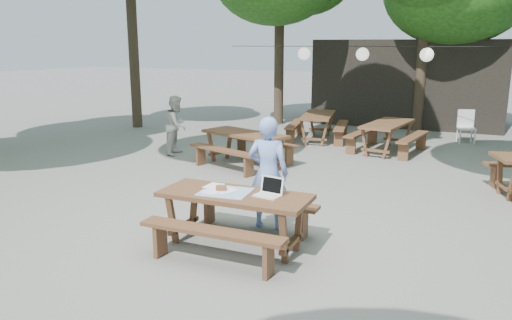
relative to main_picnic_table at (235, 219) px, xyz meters
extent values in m
plane|color=slate|center=(0.19, 1.66, -0.39)|extent=(80.00, 80.00, 0.00)
cube|color=black|center=(0.69, 12.16, 1.01)|extent=(6.00, 3.00, 2.80)
cube|color=#4F301B|center=(0.00, 0.00, 0.33)|extent=(2.00, 0.80, 0.06)
cube|color=#4F301B|center=(0.00, -0.65, 0.06)|extent=(1.90, 0.28, 0.05)
cube|color=#4F301B|center=(0.00, 0.65, 0.06)|extent=(1.90, 0.28, 0.05)
cube|color=#4F301B|center=(0.00, 0.00, -0.04)|extent=(1.70, 0.70, 0.69)
cube|color=#4F301B|center=(-1.82, 4.22, 0.33)|extent=(2.15, 1.43, 0.06)
cube|color=#4F301B|center=(-2.04, 3.61, 0.06)|extent=(1.88, 0.90, 0.05)
cube|color=#4F301B|center=(-1.60, 4.84, 0.06)|extent=(1.88, 0.90, 0.05)
cube|color=#4F301B|center=(-1.82, 4.22, -0.04)|extent=(1.84, 1.23, 0.69)
cube|color=#4F301B|center=(-1.20, 7.76, 0.33)|extent=(1.12, 2.11, 0.06)
cube|color=#4F301B|center=(-0.55, 7.87, 0.06)|extent=(0.60, 1.92, 0.05)
cube|color=#4F301B|center=(-1.84, 7.65, 0.06)|extent=(0.60, 1.92, 0.05)
cube|color=#4F301B|center=(-1.20, 7.76, -0.04)|extent=(0.98, 1.79, 0.69)
cube|color=#4F301B|center=(0.85, 6.95, 0.33)|extent=(1.12, 2.10, 0.06)
cube|color=#4F301B|center=(1.49, 6.85, 0.06)|extent=(0.59, 1.92, 0.05)
cube|color=#4F301B|center=(0.21, 7.06, 0.06)|extent=(0.59, 1.92, 0.05)
cube|color=#4F301B|center=(0.85, 6.95, -0.04)|extent=(0.97, 1.79, 0.69)
imported|color=#7E9DE6|center=(0.12, 0.86, 0.44)|extent=(0.64, 0.45, 1.66)
imported|color=silver|center=(-3.86, 4.66, 0.33)|extent=(0.64, 0.77, 1.44)
cube|color=silver|center=(2.65, 9.05, 0.01)|extent=(0.53, 0.53, 0.04)
cube|color=silver|center=(2.60, 9.24, 0.27)|extent=(0.44, 0.14, 0.48)
cube|color=silver|center=(2.65, 9.05, -0.20)|extent=(0.51, 0.51, 0.38)
cube|color=white|center=(0.45, 0.05, 0.37)|extent=(0.36, 0.28, 0.02)
cube|color=white|center=(0.47, 0.16, 0.49)|extent=(0.34, 0.11, 0.23)
cube|color=black|center=(0.47, 0.15, 0.49)|extent=(0.28, 0.09, 0.19)
cube|color=#3B81CC|center=(-0.14, 0.00, 0.37)|extent=(0.70, 0.61, 0.01)
cube|color=white|center=(-0.30, -0.04, 0.37)|extent=(0.25, 0.32, 0.00)
cube|color=white|center=(-0.14, 0.03, 0.37)|extent=(0.31, 0.36, 0.00)
cube|color=white|center=(-0.40, 0.17, 0.38)|extent=(0.22, 0.30, 0.00)
cube|color=brown|center=(-0.21, 0.02, 0.41)|extent=(0.15, 0.13, 0.06)
cylinder|color=black|center=(0.69, 7.66, 2.21)|extent=(9.00, 0.02, 0.02)
sphere|color=white|center=(-1.61, 7.66, 2.01)|extent=(0.34, 0.34, 0.34)
sphere|color=white|center=(-0.01, 7.66, 2.01)|extent=(0.34, 0.34, 0.34)
sphere|color=white|center=(1.59, 7.66, 2.01)|extent=(0.34, 0.34, 0.34)
cylinder|color=#2D2319|center=(-7.31, 7.66, 2.23)|extent=(0.32, 0.32, 5.23)
cylinder|color=#2D2319|center=(-3.31, 10.16, 1.95)|extent=(0.32, 0.32, 4.67)
cylinder|color=#2D2319|center=(1.19, 10.66, 1.85)|extent=(0.32, 0.32, 4.48)
camera|label=1|loc=(2.78, -5.64, 2.28)|focal=35.00mm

